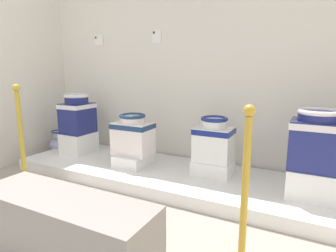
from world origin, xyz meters
TOP-DOWN VIEW (x-y plane):
  - wall_back at (1.93, 2.45)m, footprint 4.06×0.06m
  - display_platform at (1.93, 1.93)m, footprint 3.40×0.94m
  - plinth_block_squat_floral at (0.64, 1.98)m, footprint 0.30×0.38m
  - antique_toilet_squat_floral at (0.64, 1.98)m, footprint 0.31×0.34m
  - plinth_block_rightmost at (1.49, 1.91)m, footprint 0.31×0.37m
  - antique_toilet_rightmost at (1.49, 1.91)m, footprint 0.40×0.28m
  - plinth_block_slender_white at (2.33, 2.03)m, footprint 0.36×0.30m
  - antique_toilet_slender_white at (2.33, 2.03)m, footprint 0.35×0.28m
  - plinth_block_broad_patterned at (3.18, 1.91)m, footprint 0.36×0.34m
  - antique_toilet_broad_patterned at (3.18, 1.91)m, footprint 0.38×0.32m
  - info_placard_first at (0.65, 2.42)m, footprint 0.13×0.01m
  - info_placard_second at (1.49, 2.42)m, footprint 0.11×0.01m
  - decorative_vase_corner at (0.20, 2.07)m, footprint 0.23×0.23m
  - stanchion_post_near_left at (0.83, 1.11)m, footprint 0.27×0.27m
  - stanchion_post_near_right at (2.85, 0.97)m, footprint 0.23×0.23m
  - museum_bench at (1.92, 0.56)m, footprint 1.14×0.36m

SIDE VIEW (x-z plane):
  - display_platform at x=1.93m, z-range 0.00..0.12m
  - decorative_vase_corner at x=0.20m, z-range -0.01..0.32m
  - plinth_block_rightmost at x=1.49m, z-range 0.12..0.24m
  - plinth_block_slender_white at x=2.33m, z-range 0.12..0.25m
  - museum_bench at x=1.92m, z-range 0.00..0.40m
  - plinth_block_broad_patterned at x=3.18m, z-range 0.12..0.35m
  - plinth_block_squat_floral at x=0.64m, z-range 0.12..0.36m
  - stanchion_post_near_left at x=0.83m, z-range -0.21..0.77m
  - stanchion_post_near_right at x=2.85m, z-range -0.17..0.77m
  - antique_toilet_rightmost at x=1.49m, z-range 0.24..0.66m
  - antique_toilet_slender_white at x=2.33m, z-range 0.25..0.68m
  - antique_toilet_broad_patterned at x=3.18m, z-range 0.36..0.83m
  - antique_toilet_squat_floral at x=0.64m, z-range 0.37..0.84m
  - wall_back at x=1.93m, z-range 0.00..2.90m
  - info_placard_first at x=0.65m, z-range 1.41..1.54m
  - info_placard_second at x=1.49m, z-range 1.41..1.56m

